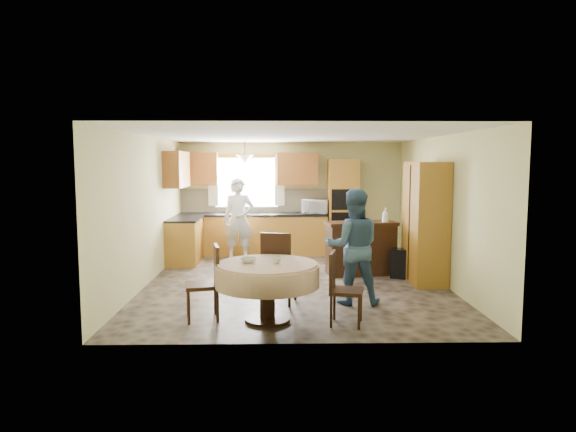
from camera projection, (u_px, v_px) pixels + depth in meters
The scene contains 36 objects.
floor at pixel (295, 282), 8.82m from camera, with size 5.00×6.00×0.01m, color brown.
ceiling at pixel (295, 135), 8.56m from camera, with size 5.00×6.00×0.01m, color white.
wall_back at pixel (291, 198), 11.67m from camera, with size 5.00×0.02×2.50m, color #C0BC7B.
wall_front at pixel (304, 235), 5.70m from camera, with size 5.00×0.02×2.50m, color #C0BC7B.
wall_left at pixel (147, 210), 8.64m from camera, with size 0.02×6.00×2.50m, color #C0BC7B.
wall_right at pixel (441, 210), 8.73m from camera, with size 0.02×6.00×2.50m, color #C0BC7B.
window at pixel (247, 182), 11.59m from camera, with size 1.40×0.03×1.10m, color white.
curtain_left at pixel (213, 180), 11.52m from camera, with size 0.22×0.02×1.15m, color white.
curtain_right at pixel (280, 180), 11.55m from camera, with size 0.22×0.02×1.15m, color white.
base_cab_back at pixel (253, 235), 11.44m from camera, with size 3.30×0.60×0.88m, color #C18533.
counter_back at pixel (253, 214), 11.39m from camera, with size 3.30×0.64×0.04m, color black.
base_cab_left at pixel (185, 241), 10.52m from camera, with size 0.60×1.20×0.88m, color #C18533.
counter_left at pixel (185, 219), 10.47m from camera, with size 0.64×1.20×0.04m, color black.
backsplash at pixel (253, 201), 11.65m from camera, with size 3.30×0.02×0.55m, color #C9BB8D.
wall_cab_left at pixel (199, 169), 11.40m from camera, with size 0.85×0.33×0.72m, color #A56729.
wall_cab_right at pixel (298, 169), 11.44m from camera, with size 0.90×0.33×0.72m, color #A56729.
wall_cab_side at pixel (177, 169), 10.36m from camera, with size 0.33×1.20×0.72m, color #A56729.
oven_tower at pixel (343, 207), 11.40m from camera, with size 0.66×0.62×2.12m, color #C18533.
oven_upper at pixel (345, 200), 11.07m from camera, with size 0.56×0.01×0.45m, color black.
oven_lower at pixel (344, 223), 11.12m from camera, with size 0.56×0.01×0.45m, color black.
pendant at pixel (245, 159), 11.06m from camera, with size 0.36×0.36×0.18m, color beige.
sideboard at pixel (361, 250), 9.40m from camera, with size 1.28×0.53×0.91m, color #331A0E.
space_heater at pixel (402, 263), 9.12m from camera, with size 0.38×0.27×0.52m, color black.
cupboard at pixel (425, 223), 8.73m from camera, with size 0.54×1.08×2.06m, color #C18533.
dining_table at pixel (267, 276), 6.60m from camera, with size 1.34×1.34×0.77m.
chair_left at pixel (208, 279), 6.69m from camera, with size 0.50×0.50×0.98m.
chair_back at pixel (278, 264), 7.39m from camera, with size 0.56×0.56×1.06m.
chair_right at pixel (341, 285), 6.49m from camera, with size 0.48×0.48×0.93m.
framed_picture at pixel (418, 188), 10.08m from camera, with size 0.06×0.64×0.53m.
microwave at pixel (315, 207), 11.35m from camera, with size 0.57×0.39×0.31m, color silver.
person_sink at pixel (239, 220), 10.64m from camera, with size 0.63×0.41×1.72m, color silver.
person_dining at pixel (353, 247), 7.43m from camera, with size 0.81×0.63×1.67m, color #375578.
bowl_sideboard at pixel (338, 224), 9.34m from camera, with size 0.20×0.20×0.05m, color #B2B2B2.
bottle_sideboard at pixel (385, 216), 9.34m from camera, with size 0.12×0.12×0.31m, color silver.
cup_table at pixel (276, 260), 6.55m from camera, with size 0.11×0.11×0.09m, color #B2B2B2.
bowl_table at pixel (249, 260), 6.61m from camera, with size 0.21×0.21×0.06m, color #B2B2B2.
Camera 1 is at (-0.29, -8.65, 2.05)m, focal length 32.00 mm.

